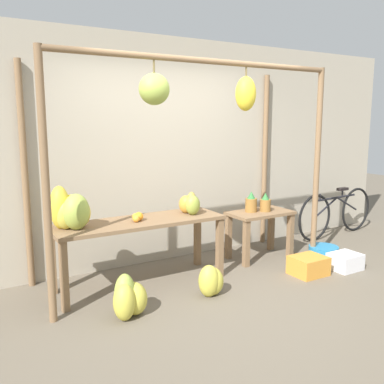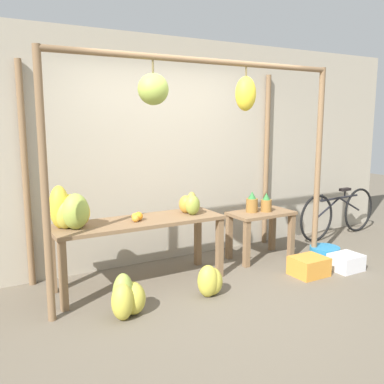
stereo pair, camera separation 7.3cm
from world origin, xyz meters
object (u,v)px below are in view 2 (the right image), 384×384
Objects in this scene: pineapple_cluster at (258,203)px; fruit_crate_purple at (346,262)px; orange_pile at (137,217)px; papaya_pile at (190,204)px; blue_bucket at (325,254)px; parked_bicycle at (339,213)px; fruit_crate_white at (309,266)px; banana_pile_ground_right at (209,281)px; banana_pile_ground_left at (127,298)px; banana_pile_on_table at (70,211)px.

fruit_crate_purple is at bearing -54.67° from pineapple_cluster.
papaya_pile is at bearing 3.91° from orange_pile.
parked_bicycle reaches higher than blue_bucket.
pineapple_cluster reaches higher than orange_pile.
fruit_crate_purple is (-0.03, -0.36, 0.00)m from blue_bucket.
banana_pile_ground_right is at bearing 176.46° from fruit_crate_white.
papaya_pile is (-1.71, 0.49, 0.74)m from blue_bucket.
banana_pile_ground_right is 0.96m from papaya_pile.
blue_bucket is at bearing -39.10° from pineapple_cluster.
banana_pile_ground_left is at bearing 178.19° from fruit_crate_white.
papaya_pile reaches higher than parked_bicycle.
banana_pile_on_table reaches higher than pineapple_cluster.
pineapple_cluster reaches higher than banana_pile_ground_left.
orange_pile is at bearing 159.21° from fruit_crate_white.
pineapple_cluster is 1.81m from parked_bicycle.
orange_pile is 0.43× the size of banana_pile_ground_right.
orange_pile is 0.95m from banana_pile_ground_left.
banana_pile_ground_left is at bearing 176.47° from fruit_crate_purple.
fruit_crate_white is at bearing 169.12° from fruit_crate_purple.
banana_pile_ground_left is at bearing -121.16° from orange_pile.
parked_bicycle is at bearing 5.13° from orange_pile.
banana_pile_ground_left is 0.24× the size of parked_bicycle.
parked_bicycle is (3.49, 0.31, -0.40)m from orange_pile.
banana_pile_ground_right is 1.85m from fruit_crate_purple.
banana_pile_ground_right is (1.22, -0.67, -0.75)m from banana_pile_on_table.
banana_pile_ground_left is at bearing -147.50° from papaya_pile.
pineapple_cluster is at bearing 1.29° from banana_pile_on_table.
parked_bicycle reaches higher than banana_pile_ground_left.
fruit_crate_purple is (0.52, -0.10, -0.01)m from fruit_crate_white.
banana_pile_on_table is 1.13× the size of banana_pile_ground_left.
banana_pile_on_table reaches higher than banana_pile_ground_right.
orange_pile reaches higher than banana_pile_ground_left.
parked_bicycle is at bearing 31.82° from fruit_crate_white.
banana_pile_ground_right is 1.33m from fruit_crate_white.
banana_pile_ground_left is 1.05× the size of fruit_crate_white.
blue_bucket is (2.77, 0.19, -0.08)m from banana_pile_ground_left.
fruit_crate_purple is (3.06, -0.85, -0.81)m from banana_pile_on_table.
fruit_crate_white is at bearing -154.12° from blue_bucket.
fruit_crate_purple is at bearing -10.88° from fruit_crate_white.
papaya_pile reaches higher than banana_pile_ground_right.
papaya_pile is (0.68, 0.05, 0.07)m from orange_pile.
banana_pile_on_table is at bearing -176.37° from parked_bicycle.
banana_pile_on_table reaches higher than banana_pile_ground_left.
pineapple_cluster reaches higher than banana_pile_ground_right.
banana_pile_on_table is at bearing 151.23° from banana_pile_ground_right.
papaya_pile reaches higher than fruit_crate_purple.
orange_pile is (0.69, -0.05, -0.13)m from banana_pile_on_table.
banana_pile_ground_right is 3.11m from parked_bicycle.
blue_bucket is (0.67, -0.54, -0.64)m from pineapple_cluster.
banana_pile_on_table is 0.71m from orange_pile.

